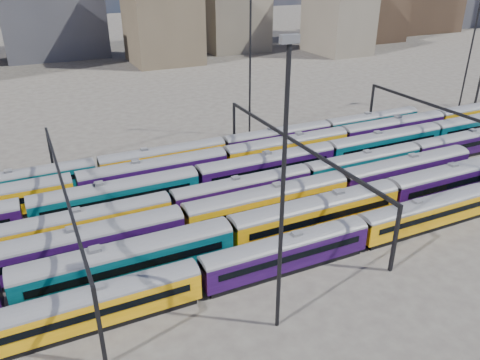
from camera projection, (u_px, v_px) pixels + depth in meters
name	position (u px, v px, depth m)	size (l,w,h in m)	color
ground	(229.00, 208.00, 62.52)	(500.00, 500.00, 0.00)	#403A36
rake_0	(199.00, 274.00, 45.41)	(117.16, 2.86, 4.80)	black
rake_1	(390.00, 193.00, 60.19)	(135.56, 3.30, 5.58)	black
rake_2	(83.00, 242.00, 49.78)	(111.17, 3.25, 5.49)	black
rake_3	(170.00, 203.00, 58.35)	(119.41, 2.91, 4.90)	black
rake_4	(117.00, 194.00, 60.14)	(153.34, 3.20, 5.40)	black
rake_5	(224.00, 158.00, 70.93)	(130.77, 3.19, 5.38)	black
rake_6	(97.00, 168.00, 68.10)	(120.54, 2.94, 4.95)	black
gantry_1	(64.00, 192.00, 51.88)	(0.35, 40.35, 8.03)	black
gantry_2	(295.00, 149.00, 63.46)	(0.35, 40.35, 8.03)	black
gantry_3	(455.00, 119.00, 75.04)	(0.35, 40.35, 8.03)	black
mast_2	(283.00, 188.00, 36.63)	(1.40, 0.50, 25.60)	black
mast_3	(250.00, 61.00, 81.88)	(1.40, 0.50, 25.60)	black
mast_5	(472.00, 44.00, 97.91)	(1.40, 0.50, 25.60)	black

